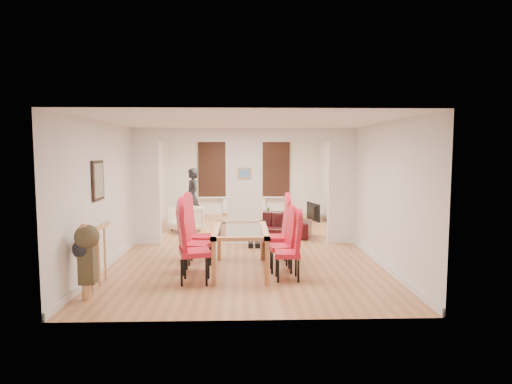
{
  "coord_description": "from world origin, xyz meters",
  "views": [
    {
      "loc": [
        -0.04,
        -9.62,
        2.09
      ],
      "look_at": [
        0.27,
        0.6,
        1.11
      ],
      "focal_mm": 30.0,
      "sensor_mm": 36.0,
      "label": 1
    }
  ],
  "objects_px": {
    "dining_chair_lb": "(196,240)",
    "television": "(310,212)",
    "bowl": "(266,217)",
    "dining_table": "(241,250)",
    "sofa": "(270,224)",
    "dining_chair_rc": "(275,233)",
    "person": "(192,198)",
    "dining_chair_la": "(195,247)",
    "dining_chair_ra": "(287,249)",
    "coffee_table": "(262,221)",
    "dining_chair_rb": "(281,243)",
    "bottle": "(268,212)",
    "armchair": "(185,219)",
    "dining_chair_lc": "(200,232)"
  },
  "relations": [
    {
      "from": "television",
      "to": "dining_chair_ra",
      "type": "bearing_deg",
      "value": 153.92
    },
    {
      "from": "dining_chair_rb",
      "to": "bottle",
      "type": "bearing_deg",
      "value": 77.52
    },
    {
      "from": "sofa",
      "to": "bowl",
      "type": "bearing_deg",
      "value": 106.01
    },
    {
      "from": "dining_table",
      "to": "person",
      "type": "xyz_separation_m",
      "value": [
        -1.35,
        4.48,
        0.43
      ]
    },
    {
      "from": "dining_chair_rc",
      "to": "television",
      "type": "xyz_separation_m",
      "value": [
        1.44,
        4.96,
        -0.31
      ]
    },
    {
      "from": "dining_chair_lb",
      "to": "armchair",
      "type": "xyz_separation_m",
      "value": [
        -0.71,
        3.88,
        -0.25
      ]
    },
    {
      "from": "coffee_table",
      "to": "dining_chair_rb",
      "type": "bearing_deg",
      "value": -88.54
    },
    {
      "from": "television",
      "to": "bottle",
      "type": "relative_size",
      "value": 3.27
    },
    {
      "from": "dining_chair_lb",
      "to": "armchair",
      "type": "height_order",
      "value": "dining_chair_lb"
    },
    {
      "from": "television",
      "to": "bowl",
      "type": "xyz_separation_m",
      "value": [
        -1.38,
        -0.74,
        -0.03
      ]
    },
    {
      "from": "television",
      "to": "dining_chair_lb",
      "type": "bearing_deg",
      "value": 139.1
    },
    {
      "from": "armchair",
      "to": "sofa",
      "type": "bearing_deg",
      "value": 34.08
    },
    {
      "from": "dining_chair_la",
      "to": "dining_chair_rb",
      "type": "xyz_separation_m",
      "value": [
        1.42,
        0.59,
        -0.07
      ]
    },
    {
      "from": "dining_chair_rc",
      "to": "bottle",
      "type": "height_order",
      "value": "dining_chair_rc"
    },
    {
      "from": "dining_chair_rc",
      "to": "person",
      "type": "bearing_deg",
      "value": 114.53
    },
    {
      "from": "dining_chair_ra",
      "to": "bottle",
      "type": "distance_m",
      "value": 5.31
    },
    {
      "from": "dining_table",
      "to": "sofa",
      "type": "bearing_deg",
      "value": 77.26
    },
    {
      "from": "dining_table",
      "to": "bowl",
      "type": "distance_m",
      "value": 4.81
    },
    {
      "from": "sofa",
      "to": "person",
      "type": "height_order",
      "value": "person"
    },
    {
      "from": "bottle",
      "to": "coffee_table",
      "type": "bearing_deg",
      "value": -167.65
    },
    {
      "from": "dining_table",
      "to": "bottle",
      "type": "relative_size",
      "value": 5.84
    },
    {
      "from": "dining_chair_rc",
      "to": "television",
      "type": "height_order",
      "value": "dining_chair_rc"
    },
    {
      "from": "dining_chair_la",
      "to": "dining_chair_rb",
      "type": "bearing_deg",
      "value": 9.11
    },
    {
      "from": "bottle",
      "to": "bowl",
      "type": "xyz_separation_m",
      "value": [
        -0.07,
        -0.08,
        -0.11
      ]
    },
    {
      "from": "dining_chair_lc",
      "to": "armchair",
      "type": "relative_size",
      "value": 1.61
    },
    {
      "from": "bowl",
      "to": "dining_chair_la",
      "type": "bearing_deg",
      "value": -104.87
    },
    {
      "from": "dining_chair_ra",
      "to": "dining_chair_rb",
      "type": "bearing_deg",
      "value": 100.7
    },
    {
      "from": "dining_chair_ra",
      "to": "coffee_table",
      "type": "xyz_separation_m",
      "value": [
        -0.19,
        5.27,
        -0.4
      ]
    },
    {
      "from": "dining_chair_rc",
      "to": "coffee_table",
      "type": "distance_m",
      "value": 4.29
    },
    {
      "from": "dining_chair_lc",
      "to": "dining_chair_ra",
      "type": "relative_size",
      "value": 1.15
    },
    {
      "from": "dining_chair_la",
      "to": "dining_chair_rc",
      "type": "xyz_separation_m",
      "value": [
        1.36,
        1.12,
        -0.0
      ]
    },
    {
      "from": "dining_chair_lb",
      "to": "dining_chair_ra",
      "type": "height_order",
      "value": "dining_chair_lb"
    },
    {
      "from": "dining_chair_lb",
      "to": "television",
      "type": "relative_size",
      "value": 1.24
    },
    {
      "from": "dining_chair_la",
      "to": "bowl",
      "type": "xyz_separation_m",
      "value": [
        1.42,
        5.34,
        -0.34
      ]
    },
    {
      "from": "dining_table",
      "to": "dining_chair_rc",
      "type": "height_order",
      "value": "dining_chair_rc"
    },
    {
      "from": "dining_table",
      "to": "sofa",
      "type": "height_order",
      "value": "dining_table"
    },
    {
      "from": "sofa",
      "to": "dining_chair_ra",
      "type": "bearing_deg",
      "value": -73.83
    },
    {
      "from": "dining_chair_la",
      "to": "dining_chair_rc",
      "type": "height_order",
      "value": "dining_chair_la"
    },
    {
      "from": "television",
      "to": "coffee_table",
      "type": "relative_size",
      "value": 1.01
    },
    {
      "from": "person",
      "to": "dining_chair_lb",
      "type": "bearing_deg",
      "value": -16.29
    },
    {
      "from": "dining_chair_la",
      "to": "dining_chair_lb",
      "type": "distance_m",
      "value": 0.57
    },
    {
      "from": "dining_table",
      "to": "sofa",
      "type": "xyz_separation_m",
      "value": [
        0.72,
        3.17,
        -0.1
      ]
    },
    {
      "from": "bowl",
      "to": "dining_chair_ra",
      "type": "bearing_deg",
      "value": -89.32
    },
    {
      "from": "person",
      "to": "television",
      "type": "xyz_separation_m",
      "value": [
        3.43,
        1.02,
        -0.55
      ]
    },
    {
      "from": "dining_chair_ra",
      "to": "dining_chair_rc",
      "type": "relative_size",
      "value": 0.88
    },
    {
      "from": "dining_chair_lb",
      "to": "bottle",
      "type": "relative_size",
      "value": 4.07
    },
    {
      "from": "bottle",
      "to": "bowl",
      "type": "relative_size",
      "value": 1.3
    },
    {
      "from": "dining_chair_lb",
      "to": "bowl",
      "type": "relative_size",
      "value": 5.3
    },
    {
      "from": "dining_chair_rb",
      "to": "bottle",
      "type": "xyz_separation_m",
      "value": [
        0.07,
        4.83,
        -0.16
      ]
    },
    {
      "from": "dining_chair_ra",
      "to": "coffee_table",
      "type": "relative_size",
      "value": 1.11
    }
  ]
}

